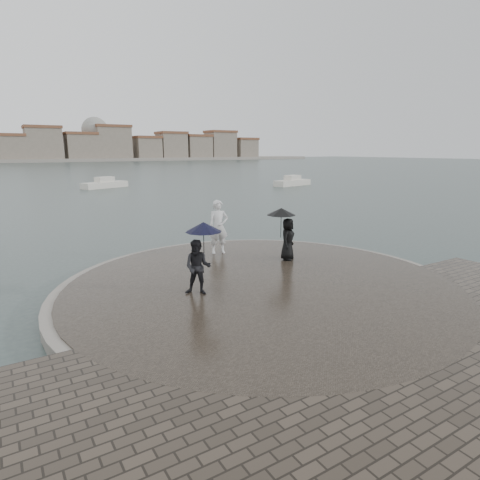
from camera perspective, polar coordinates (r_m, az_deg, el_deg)
ground at (r=10.20m, az=14.68°, el=-13.10°), size 400.00×400.00×0.00m
kerb_ring at (r=12.59m, az=3.13°, el=-6.85°), size 12.50×12.50×0.32m
quay_tip at (r=12.59m, az=3.13°, el=-6.76°), size 11.90×11.90×0.36m
statue at (r=15.74m, az=-3.07°, el=1.87°), size 0.88×0.69×2.11m
visitor_left at (r=11.31m, az=-5.78°, el=-2.19°), size 1.25×1.09×2.04m
visitor_right at (r=14.84m, az=6.50°, el=1.43°), size 1.24×1.07×1.95m
boats at (r=46.11m, az=-17.58°, el=7.14°), size 47.53×12.29×1.50m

